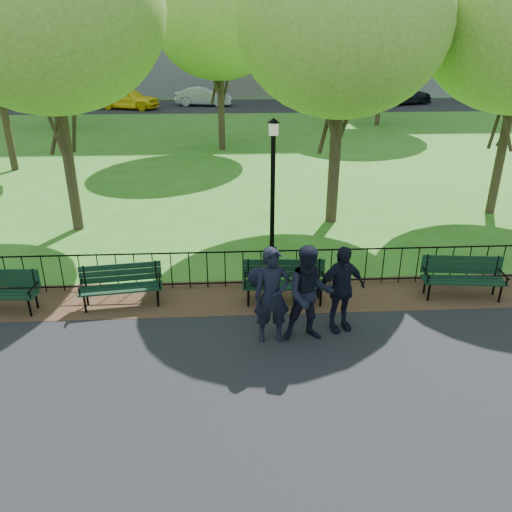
{
  "coord_description": "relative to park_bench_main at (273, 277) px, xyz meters",
  "views": [
    {
      "loc": [
        -1.28,
        -8.14,
        5.23
      ],
      "look_at": [
        -0.73,
        1.5,
        0.99
      ],
      "focal_mm": 35.0,
      "sensor_mm": 36.0,
      "label": 1
    }
  ],
  "objects": [
    {
      "name": "tree_near_e",
      "position": [
        2.25,
        5.08,
        4.91
      ],
      "size": [
        5.7,
        5.7,
        7.95
      ],
      "color": "#2D2116",
      "rests_on": "ground"
    },
    {
      "name": "far_street",
      "position": [
        0.39,
        33.76,
        -0.6
      ],
      "size": [
        70.0,
        9.0,
        0.01
      ],
      "primitive_type": "cube",
      "color": "black",
      "rests_on": "ground"
    },
    {
      "name": "sedan_dark",
      "position": [
        13.91,
        33.84,
        0.2
      ],
      "size": [
        5.94,
        4.14,
        1.6
      ],
      "primitive_type": "imported",
      "rotation": [
        0.0,
        0.0,
        1.96
      ],
      "color": "black",
      "rests_on": "far_street"
    },
    {
      "name": "sedan_silver",
      "position": [
        -2.72,
        33.74,
        0.17
      ],
      "size": [
        4.89,
        2.45,
        1.54
      ],
      "primitive_type": "imported",
      "rotation": [
        0.0,
        0.0,
        1.39
      ],
      "color": "#A9ABB1",
      "rests_on": "far_street"
    },
    {
      "name": "tree_near_w",
      "position": [
        -5.38,
        4.84,
        5.24
      ],
      "size": [
        6.05,
        6.05,
        8.43
      ],
      "color": "#2D2116",
      "rests_on": "ground"
    },
    {
      "name": "person_left",
      "position": [
        -0.15,
        -1.42,
        0.32
      ],
      "size": [
        0.69,
        0.47,
        1.85
      ],
      "primitive_type": "imported",
      "rotation": [
        0.0,
        0.0,
        0.04
      ],
      "color": "black",
      "rests_on": "asphalt_path"
    },
    {
      "name": "iron_fence",
      "position": [
        0.39,
        0.76,
        -0.11
      ],
      "size": [
        24.06,
        0.06,
        1.0
      ],
      "color": "black",
      "rests_on": "ground"
    },
    {
      "name": "tree_far_e",
      "position": [
        8.83,
        23.23,
        6.5
      ],
      "size": [
        7.35,
        7.35,
        10.24
      ],
      "color": "#2D2116",
      "rests_on": "ground"
    },
    {
      "name": "dirt_strip",
      "position": [
        0.39,
        0.26,
        -0.6
      ],
      "size": [
        60.0,
        1.6,
        0.01
      ],
      "primitive_type": "cube",
      "color": "#3A2317",
      "rests_on": "ground"
    },
    {
      "name": "park_bench_main",
      "position": [
        0.0,
        0.0,
        0.0
      ],
      "size": [
        1.78,
        0.63,
        0.99
      ],
      "rotation": [
        0.0,
        0.0,
        -0.05
      ],
      "color": "black",
      "rests_on": "ground"
    },
    {
      "name": "tree_far_w",
      "position": [
        -11.58,
        23.38,
        4.93
      ],
      "size": [
        5.73,
        5.73,
        7.98
      ],
      "color": "#2D2116",
      "rests_on": "ground"
    },
    {
      "name": "taxi",
      "position": [
        -8.67,
        32.06,
        0.23
      ],
      "size": [
        5.26,
        3.32,
        1.67
      ],
      "primitive_type": "imported",
      "rotation": [
        0.0,
        0.0,
        1.27
      ],
      "color": "yellow",
      "rests_on": "far_street"
    },
    {
      "name": "tree_far_c",
      "position": [
        -1.17,
        16.15,
        5.26
      ],
      "size": [
        6.06,
        6.06,
        8.45
      ],
      "color": "#2D2116",
      "rests_on": "ground"
    },
    {
      "name": "ground",
      "position": [
        0.39,
        -1.24,
        -0.61
      ],
      "size": [
        120.0,
        120.0,
        0.0
      ],
      "primitive_type": "plane",
      "color": "#376A1C"
    },
    {
      "name": "person_mid",
      "position": [
        0.53,
        -1.43,
        0.34
      ],
      "size": [
        0.93,
        0.52,
        1.87
      ],
      "primitive_type": "imported",
      "rotation": [
        0.0,
        0.0,
        0.05
      ],
      "color": "black",
      "rests_on": "asphalt_path"
    },
    {
      "name": "person_right",
      "position": [
        1.18,
        -1.11,
        0.26
      ],
      "size": [
        1.09,
        0.68,
        1.72
      ],
      "primitive_type": "imported",
      "rotation": [
        0.0,
        0.0,
        0.29
      ],
      "color": "black",
      "rests_on": "asphalt_path"
    },
    {
      "name": "park_bench_left_a",
      "position": [
        -3.19,
        0.12,
        -0.06
      ],
      "size": [
        1.74,
        0.73,
        0.96
      ],
      "rotation": [
        0.0,
        0.0,
        0.13
      ],
      "color": "black",
      "rests_on": "ground"
    },
    {
      "name": "lamppost",
      "position": [
        0.21,
        2.66,
        1.29
      ],
      "size": [
        0.31,
        0.31,
        3.49
      ],
      "color": "black",
      "rests_on": "ground"
    },
    {
      "name": "asphalt_path",
      "position": [
        0.39,
        -4.64,
        -0.6
      ],
      "size": [
        60.0,
        9.2,
        0.01
      ],
      "primitive_type": "cube",
      "color": "black",
      "rests_on": "ground"
    },
    {
      "name": "park_bench_right_a",
      "position": [
        4.12,
        0.07,
        -0.05
      ],
      "size": [
        1.77,
        0.72,
        0.98
      ],
      "rotation": [
        0.0,
        0.0,
        -0.11
      ],
      "color": "black",
      "rests_on": "ground"
    }
  ]
}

